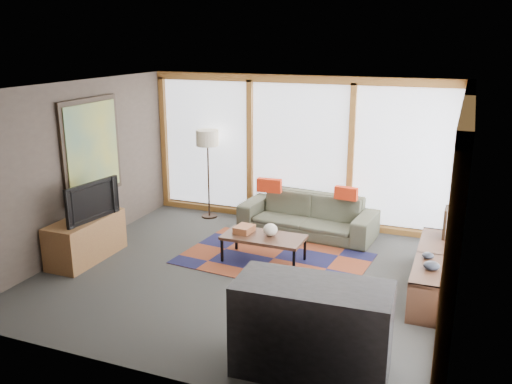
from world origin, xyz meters
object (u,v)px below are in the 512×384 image
at_px(sofa, 308,215).
at_px(bar_counter, 312,329).
at_px(coffee_table, 264,249).
at_px(tv_console, 86,239).
at_px(bookshelf, 430,272).
at_px(floor_lamp, 208,174).
at_px(television, 88,200).

relative_size(sofa, bar_counter, 1.50).
xyz_separation_m(coffee_table, tv_console, (-2.50, -0.88, 0.12)).
relative_size(bookshelf, bar_counter, 1.36).
bearing_deg(floor_lamp, bar_counter, -52.18).
distance_m(bookshelf, television, 4.88).
bearing_deg(tv_console, bookshelf, 9.33).
distance_m(floor_lamp, bar_counter, 5.03).
distance_m(coffee_table, television, 2.67).
bearing_deg(tv_console, sofa, 39.13).
xyz_separation_m(tv_console, bar_counter, (3.92, -1.53, 0.16)).
distance_m(sofa, bar_counter, 3.96).
xyz_separation_m(tv_console, television, (0.09, 0.01, 0.61)).
bearing_deg(floor_lamp, television, -107.17).
height_order(tv_console, bar_counter, bar_counter).
bearing_deg(bar_counter, coffee_table, 117.49).
height_order(television, bar_counter, television).
relative_size(coffee_table, bookshelf, 0.59).
xyz_separation_m(coffee_table, bookshelf, (2.36, -0.08, 0.06)).
xyz_separation_m(sofa, television, (-2.68, -2.25, 0.60)).
bearing_deg(television, coffee_table, -61.96).
relative_size(floor_lamp, coffee_table, 1.36).
xyz_separation_m(floor_lamp, bar_counter, (3.08, -3.97, -0.34)).
xyz_separation_m(floor_lamp, coffee_table, (1.66, -1.55, -0.61)).
bearing_deg(sofa, television, -134.85).
xyz_separation_m(sofa, coffee_table, (-0.27, -1.38, -0.13)).
xyz_separation_m(bookshelf, television, (-4.77, -0.79, 0.67)).
xyz_separation_m(coffee_table, television, (-2.41, -0.87, 0.73)).
height_order(bookshelf, bar_counter, bar_counter).
relative_size(bookshelf, tv_console, 1.60).
relative_size(coffee_table, television, 1.21).
relative_size(sofa, television, 2.28).
bearing_deg(bookshelf, bar_counter, -112.10).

